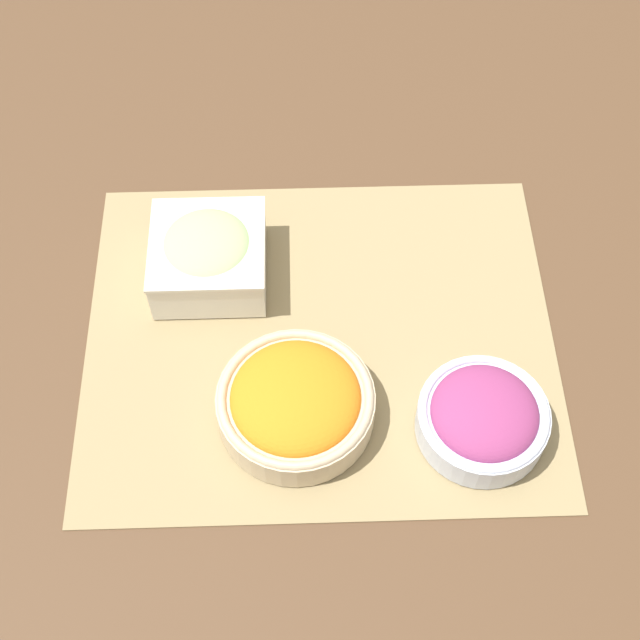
% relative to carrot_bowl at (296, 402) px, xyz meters
% --- Properties ---
extents(ground_plane, '(3.00, 3.00, 0.00)m').
position_rel_carrot_bowl_xyz_m(ground_plane, '(-0.03, -0.10, -0.03)').
color(ground_plane, '#513823').
extents(placemat, '(0.51, 0.42, 0.00)m').
position_rel_carrot_bowl_xyz_m(placemat, '(-0.03, -0.10, -0.03)').
color(placemat, '#937F56').
rests_on(placemat, ground_plane).
extents(carrot_bowl, '(0.16, 0.16, 0.06)m').
position_rel_carrot_bowl_xyz_m(carrot_bowl, '(0.00, 0.00, 0.00)').
color(carrot_bowl, '#C6B28E').
rests_on(carrot_bowl, placemat).
extents(onion_bowl, '(0.13, 0.13, 0.06)m').
position_rel_carrot_bowl_xyz_m(onion_bowl, '(-0.19, 0.02, -0.00)').
color(onion_bowl, silver).
rests_on(onion_bowl, placemat).
extents(cucumber_bowl, '(0.13, 0.13, 0.07)m').
position_rel_carrot_bowl_xyz_m(cucumber_bowl, '(0.09, -0.18, 0.01)').
color(cucumber_bowl, silver).
rests_on(cucumber_bowl, placemat).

